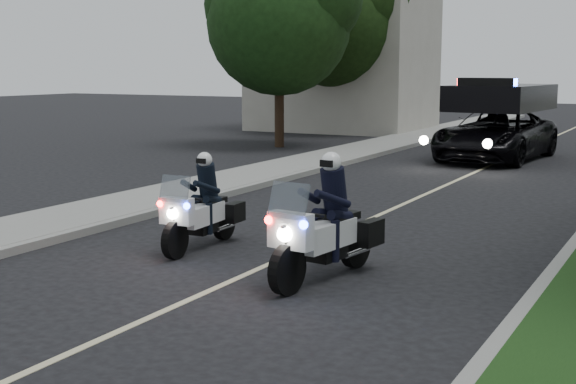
# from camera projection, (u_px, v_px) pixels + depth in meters

# --- Properties ---
(ground) EXTENTS (120.00, 120.00, 0.00)m
(ground) POSITION_uv_depth(u_px,v_px,m) (234.00, 280.00, 11.41)
(ground) COLOR black
(ground) RESTS_ON ground
(curb_left) EXTENTS (0.20, 60.00, 0.15)m
(curb_left) POSITION_uv_depth(u_px,v_px,m) (300.00, 175.00, 22.01)
(curb_left) COLOR gray
(curb_left) RESTS_ON ground
(sidewalk_left) EXTENTS (2.00, 60.00, 0.16)m
(sidewalk_left) POSITION_uv_depth(u_px,v_px,m) (266.00, 172.00, 22.53)
(sidewalk_left) COLOR gray
(sidewalk_left) RESTS_ON ground
(building_far) EXTENTS (8.00, 6.00, 7.00)m
(building_far) POSITION_uv_depth(u_px,v_px,m) (343.00, 58.00, 38.14)
(building_far) COLOR #A8A396
(building_far) RESTS_ON ground
(lane_marking) EXTENTS (0.12, 50.00, 0.01)m
(lane_marking) POSITION_uv_depth(u_px,v_px,m) (441.00, 188.00, 20.11)
(lane_marking) COLOR #BFB78C
(lane_marking) RESTS_ON ground
(police_moto_left) EXTENTS (0.80, 1.99, 1.66)m
(police_moto_left) POSITION_uv_depth(u_px,v_px,m) (202.00, 248.00, 13.41)
(police_moto_left) COLOR white
(police_moto_left) RESTS_ON ground
(police_moto_right) EXTENTS (1.05, 2.29, 1.88)m
(police_moto_right) POSITION_uv_depth(u_px,v_px,m) (324.00, 280.00, 11.43)
(police_moto_right) COLOR silver
(police_moto_right) RESTS_ON ground
(police_suv) EXTENTS (3.26, 6.23, 2.93)m
(police_suv) POSITION_uv_depth(u_px,v_px,m) (495.00, 160.00, 26.10)
(police_suv) COLOR black
(police_suv) RESTS_ON ground
(bicycle) EXTENTS (0.81, 1.96, 1.00)m
(bicycle) POSITION_uv_depth(u_px,v_px,m) (496.00, 137.00, 34.61)
(bicycle) COLOR black
(bicycle) RESTS_ON ground
(cyclist) EXTENTS (0.59, 0.41, 1.61)m
(cyclist) POSITION_uv_depth(u_px,v_px,m) (496.00, 137.00, 34.61)
(cyclist) COLOR black
(cyclist) RESTS_ON ground
(tree_left_near) EXTENTS (7.12, 7.12, 9.17)m
(tree_left_near) POSITION_uv_depth(u_px,v_px,m) (279.00, 147.00, 30.29)
(tree_left_near) COLOR #173712
(tree_left_near) RESTS_ON ground
(tree_left_far) EXTENTS (5.85, 5.85, 9.71)m
(tree_left_far) POSITION_uv_depth(u_px,v_px,m) (336.00, 133.00, 36.39)
(tree_left_far) COLOR #1A3510
(tree_left_far) RESTS_ON ground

